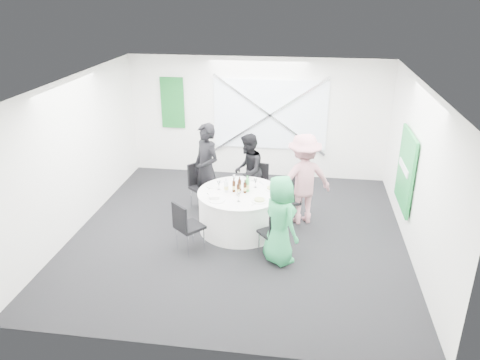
# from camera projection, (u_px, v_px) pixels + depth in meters

# --- Properties ---
(floor) EXTENTS (6.00, 6.00, 0.00)m
(floor) POSITION_uv_depth(u_px,v_px,m) (238.00, 234.00, 8.67)
(floor) COLOR black
(floor) RESTS_ON ground
(ceiling) EXTENTS (6.00, 6.00, 0.00)m
(ceiling) POSITION_uv_depth(u_px,v_px,m) (238.00, 83.00, 7.58)
(ceiling) COLOR white
(ceiling) RESTS_ON wall_back
(wall_back) EXTENTS (6.00, 0.00, 6.00)m
(wall_back) POSITION_uv_depth(u_px,v_px,m) (257.00, 118.00, 10.86)
(wall_back) COLOR white
(wall_back) RESTS_ON floor
(wall_front) EXTENTS (6.00, 0.00, 6.00)m
(wall_front) POSITION_uv_depth(u_px,v_px,m) (200.00, 255.00, 5.39)
(wall_front) COLOR white
(wall_front) RESTS_ON floor
(wall_left) EXTENTS (0.00, 6.00, 6.00)m
(wall_left) POSITION_uv_depth(u_px,v_px,m) (76.00, 155.00, 8.52)
(wall_left) COLOR white
(wall_left) RESTS_ON floor
(wall_right) EXTENTS (0.00, 6.00, 6.00)m
(wall_right) POSITION_uv_depth(u_px,v_px,m) (418.00, 172.00, 7.73)
(wall_right) COLOR white
(wall_right) RESTS_ON floor
(window_panel) EXTENTS (2.60, 0.03, 1.60)m
(window_panel) POSITION_uv_depth(u_px,v_px,m) (270.00, 115.00, 10.75)
(window_panel) COLOR silver
(window_panel) RESTS_ON wall_back
(window_brace_a) EXTENTS (2.63, 0.05, 1.84)m
(window_brace_a) POSITION_uv_depth(u_px,v_px,m) (270.00, 115.00, 10.71)
(window_brace_a) COLOR silver
(window_brace_a) RESTS_ON window_panel
(window_brace_b) EXTENTS (2.63, 0.05, 1.84)m
(window_brace_b) POSITION_uv_depth(u_px,v_px,m) (270.00, 115.00, 10.71)
(window_brace_b) COLOR silver
(window_brace_b) RESTS_ON window_panel
(green_banner) EXTENTS (0.55, 0.04, 1.20)m
(green_banner) POSITION_uv_depth(u_px,v_px,m) (173.00, 103.00, 10.96)
(green_banner) COLOR #125B22
(green_banner) RESTS_ON wall_back
(green_sign) EXTENTS (0.05, 1.20, 1.40)m
(green_sign) POSITION_uv_depth(u_px,v_px,m) (406.00, 170.00, 8.36)
(green_sign) COLOR #188938
(green_sign) RESTS_ON wall_right
(banquet_table) EXTENTS (1.56, 1.56, 0.76)m
(banquet_table) POSITION_uv_depth(u_px,v_px,m) (240.00, 211.00, 8.70)
(banquet_table) COLOR white
(banquet_table) RESTS_ON floor
(chair_back) EXTENTS (0.48, 0.49, 0.90)m
(chair_back) POSITION_uv_depth(u_px,v_px,m) (258.00, 182.00, 9.60)
(chair_back) COLOR black
(chair_back) RESTS_ON floor
(chair_back_left) EXTENTS (0.61, 0.61, 0.95)m
(chair_back_left) POSITION_uv_depth(u_px,v_px,m) (200.00, 182.00, 9.50)
(chair_back_left) COLOR black
(chair_back_left) RESTS_ON floor
(chair_back_right) EXTENTS (0.55, 0.55, 0.90)m
(chair_back_right) POSITION_uv_depth(u_px,v_px,m) (291.00, 196.00, 8.94)
(chair_back_right) COLOR black
(chair_back_right) RESTS_ON floor
(chair_front_right) EXTENTS (0.53, 0.53, 0.83)m
(chair_front_right) POSITION_uv_depth(u_px,v_px,m) (274.00, 230.00, 7.80)
(chair_front_right) COLOR black
(chair_front_right) RESTS_ON floor
(chair_front_left) EXTENTS (0.59, 0.59, 0.92)m
(chair_front_left) POSITION_uv_depth(u_px,v_px,m) (186.00, 224.00, 7.90)
(chair_front_left) COLOR black
(chair_front_left) RESTS_ON floor
(person_man_back_left) EXTENTS (0.79, 0.77, 1.83)m
(person_man_back_left) POSITION_uv_depth(u_px,v_px,m) (207.00, 169.00, 9.22)
(person_man_back_left) COLOR black
(person_man_back_left) RESTS_ON floor
(person_man_back) EXTENTS (0.42, 0.76, 1.54)m
(person_man_back) POSITION_uv_depth(u_px,v_px,m) (248.00, 171.00, 9.49)
(person_man_back) COLOR black
(person_man_back) RESTS_ON floor
(person_woman_pink) EXTENTS (1.26, 0.93, 1.77)m
(person_woman_pink) POSITION_uv_depth(u_px,v_px,m) (303.00, 179.00, 8.80)
(person_woman_pink) COLOR #BD7A82
(person_woman_pink) RESTS_ON floor
(person_woman_green) EXTENTS (0.84, 0.88, 1.52)m
(person_woman_green) POSITION_uv_depth(u_px,v_px,m) (280.00, 220.00, 7.54)
(person_woman_green) COLOR #2BA05A
(person_woman_green) RESTS_ON floor
(plate_back) EXTENTS (0.26, 0.26, 0.01)m
(plate_back) POSITION_uv_depth(u_px,v_px,m) (245.00, 180.00, 9.08)
(plate_back) COLOR white
(plate_back) RESTS_ON banquet_table
(plate_back_left) EXTENTS (0.26, 0.26, 0.01)m
(plate_back_left) POSITION_uv_depth(u_px,v_px,m) (213.00, 186.00, 8.81)
(plate_back_left) COLOR white
(plate_back_left) RESTS_ON banquet_table
(plate_back_right) EXTENTS (0.24, 0.24, 0.04)m
(plate_back_right) POSITION_uv_depth(u_px,v_px,m) (271.00, 188.00, 8.67)
(plate_back_right) COLOR white
(plate_back_right) RESTS_ON banquet_table
(plate_front_right) EXTENTS (0.28, 0.28, 0.04)m
(plate_front_right) POSITION_uv_depth(u_px,v_px,m) (259.00, 200.00, 8.20)
(plate_front_right) COLOR white
(plate_front_right) RESTS_ON banquet_table
(plate_front_left) EXTENTS (0.29, 0.29, 0.01)m
(plate_front_left) POSITION_uv_depth(u_px,v_px,m) (217.00, 200.00, 8.22)
(plate_front_left) COLOR white
(plate_front_left) RESTS_ON banquet_table
(napkin) EXTENTS (0.21, 0.17, 0.05)m
(napkin) POSITION_uv_depth(u_px,v_px,m) (214.00, 197.00, 8.26)
(napkin) COLOR white
(napkin) RESTS_ON plate_front_left
(beer_bottle_a) EXTENTS (0.06, 0.06, 0.27)m
(beer_bottle_a) POSITION_uv_depth(u_px,v_px,m) (234.00, 186.00, 8.53)
(beer_bottle_a) COLOR #37190A
(beer_bottle_a) RESTS_ON banquet_table
(beer_bottle_b) EXTENTS (0.06, 0.06, 0.27)m
(beer_bottle_b) POSITION_uv_depth(u_px,v_px,m) (240.00, 185.00, 8.58)
(beer_bottle_b) COLOR #37190A
(beer_bottle_b) RESTS_ON banquet_table
(beer_bottle_c) EXTENTS (0.06, 0.06, 0.25)m
(beer_bottle_c) POSITION_uv_depth(u_px,v_px,m) (245.00, 188.00, 8.49)
(beer_bottle_c) COLOR #37190A
(beer_bottle_c) RESTS_ON banquet_table
(beer_bottle_d) EXTENTS (0.06, 0.06, 0.27)m
(beer_bottle_d) POSITION_uv_depth(u_px,v_px,m) (238.00, 190.00, 8.39)
(beer_bottle_d) COLOR #37190A
(beer_bottle_d) RESTS_ON banquet_table
(green_water_bottle) EXTENTS (0.08, 0.08, 0.30)m
(green_water_bottle) POSITION_uv_depth(u_px,v_px,m) (247.00, 185.00, 8.54)
(green_water_bottle) COLOR green
(green_water_bottle) RESTS_ON banquet_table
(clear_water_bottle) EXTENTS (0.08, 0.08, 0.27)m
(clear_water_bottle) POSITION_uv_depth(u_px,v_px,m) (226.00, 187.00, 8.52)
(clear_water_bottle) COLOR white
(clear_water_bottle) RESTS_ON banquet_table
(wine_glass_a) EXTENTS (0.07, 0.07, 0.17)m
(wine_glass_a) POSITION_uv_depth(u_px,v_px,m) (219.00, 183.00, 8.62)
(wine_glass_a) COLOR white
(wine_glass_a) RESTS_ON banquet_table
(wine_glass_b) EXTENTS (0.07, 0.07, 0.17)m
(wine_glass_b) POSITION_uv_depth(u_px,v_px,m) (234.00, 177.00, 8.88)
(wine_glass_b) COLOR white
(wine_glass_b) RESTS_ON banquet_table
(wine_glass_c) EXTENTS (0.07, 0.07, 0.17)m
(wine_glass_c) POSITION_uv_depth(u_px,v_px,m) (255.00, 181.00, 8.71)
(wine_glass_c) COLOR white
(wine_glass_c) RESTS_ON banquet_table
(wine_glass_d) EXTENTS (0.07, 0.07, 0.17)m
(wine_glass_d) POSITION_uv_depth(u_px,v_px,m) (239.00, 195.00, 8.14)
(wine_glass_d) COLOR white
(wine_glass_d) RESTS_ON banquet_table
(wine_glass_e) EXTENTS (0.07, 0.07, 0.17)m
(wine_glass_e) POSITION_uv_depth(u_px,v_px,m) (248.00, 179.00, 8.79)
(wine_glass_e) COLOR white
(wine_glass_e) RESTS_ON banquet_table
(fork_a) EXTENTS (0.08, 0.14, 0.01)m
(fork_a) POSITION_uv_depth(u_px,v_px,m) (271.00, 191.00, 8.58)
(fork_a) COLOR silver
(fork_a) RESTS_ON banquet_table
(knife_a) EXTENTS (0.10, 0.13, 0.01)m
(knife_a) POSITION_uv_depth(u_px,v_px,m) (261.00, 183.00, 8.93)
(knife_a) COLOR silver
(knife_a) RESTS_ON banquet_table
(fork_b) EXTENTS (0.10, 0.13, 0.01)m
(fork_b) POSITION_uv_depth(u_px,v_px,m) (209.00, 195.00, 8.44)
(fork_b) COLOR silver
(fork_b) RESTS_ON banquet_table
(knife_b) EXTENTS (0.12, 0.12, 0.01)m
(knife_b) POSITION_uv_depth(u_px,v_px,m) (220.00, 203.00, 8.13)
(knife_b) COLOR silver
(knife_b) RESTS_ON banquet_table
(fork_c) EXTENTS (0.10, 0.13, 0.01)m
(fork_c) POSITION_uv_depth(u_px,v_px,m) (255.00, 204.00, 8.08)
(fork_c) COLOR silver
(fork_c) RESTS_ON banquet_table
(knife_c) EXTENTS (0.12, 0.12, 0.01)m
(knife_c) POSITION_uv_depth(u_px,v_px,m) (266.00, 200.00, 8.24)
(knife_c) COLOR silver
(knife_c) RESTS_ON banquet_table
(fork_d) EXTENTS (0.15, 0.02, 0.01)m
(fork_d) POSITION_uv_depth(u_px,v_px,m) (253.00, 181.00, 9.03)
(fork_d) COLOR silver
(fork_d) RESTS_ON banquet_table
(knife_d) EXTENTS (0.15, 0.02, 0.01)m
(knife_d) POSITION_uv_depth(u_px,v_px,m) (236.00, 180.00, 9.08)
(knife_d) COLOR silver
(knife_d) RESTS_ON banquet_table
(fork_e) EXTENTS (0.08, 0.14, 0.01)m
(fork_e) POSITION_uv_depth(u_px,v_px,m) (222.00, 182.00, 8.98)
(fork_e) COLOR silver
(fork_e) RESTS_ON banquet_table
(knife_e) EXTENTS (0.08, 0.14, 0.01)m
(knife_e) POSITION_uv_depth(u_px,v_px,m) (211.00, 188.00, 8.72)
(knife_e) COLOR silver
(knife_e) RESTS_ON banquet_table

